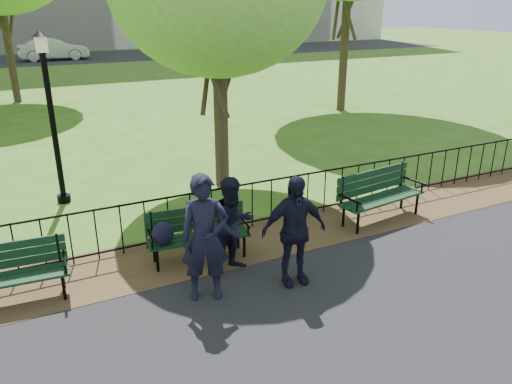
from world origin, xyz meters
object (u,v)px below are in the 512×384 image
park_bench_main (185,230)px  sedan_dark (215,43)px  person_right (294,231)px  sedan_silver (53,49)px  park_bench_left_a (5,268)px  park_bench_right_a (379,190)px  person_mid (233,225)px  lamppost (51,114)px  person_left (205,238)px

park_bench_main → sedan_dark: sedan_dark is taller
person_right → sedan_silver: bearing=98.4°
park_bench_left_a → park_bench_right_a: 6.47m
person_mid → sedan_dark: (13.47, 33.89, -0.05)m
park_bench_main → sedan_dark: bearing=73.9°
sedan_dark → lamppost: bearing=130.7°
lamppost → park_bench_main: bearing=-68.1°
sedan_dark → park_bench_main: bearing=135.5°
lamppost → person_mid: size_ratio=2.26×
person_right → sedan_silver: 33.74m
person_left → person_right: (1.30, -0.20, -0.08)m
lamppost → sedan_silver: size_ratio=0.74×
park_bench_main → sedan_dark: (14.05, 33.29, 0.16)m
person_right → sedan_silver: size_ratio=0.36×
person_mid → sedan_silver: (0.71, 33.03, 0.01)m
park_bench_main → person_mid: size_ratio=1.10×
person_right → sedan_dark: size_ratio=0.34×
lamppost → sedan_dark: bearing=62.4°
person_left → park_bench_left_a: bearing=174.0°
lamppost → sedan_silver: lamppost is taller
park_bench_right_a → person_right: person_right is taller
lamppost → sedan_dark: 33.49m
lamppost → person_mid: (2.04, -4.23, -1.11)m
person_right → lamppost: bearing=127.0°
park_bench_main → person_right: 1.82m
person_left → park_bench_right_a: bearing=33.3°
park_bench_right_a → person_mid: person_mid is taller
lamppost → person_mid: lamppost is taller
person_mid → sedan_silver: bearing=76.4°
lamppost → person_left: bearing=-73.7°
person_mid → sedan_dark: size_ratio=0.31×
person_right → sedan_dark: bearing=78.1°
park_bench_main → sedan_dark: 36.13m
lamppost → person_left: lamppost is taller
park_bench_right_a → sedan_dark: size_ratio=0.39×
park_bench_left_a → sedan_silver: bearing=87.2°
park_bench_right_a → lamppost: (-5.33, 3.65, 1.28)m
park_bench_main → person_right: bearing=-40.1°
park_bench_main → sedan_silver: (1.29, 32.43, 0.22)m
lamppost → person_right: size_ratio=2.06×
lamppost → person_right: 5.72m
person_left → person_right: 1.32m
park_bench_main → lamppost: lamppost is taller
sedan_silver → person_left: bearing=176.9°
park_bench_right_a → person_left: (-3.94, -1.09, 0.33)m
park_bench_main → sedan_silver: 32.46m
sedan_silver → person_right: bearing=179.1°
sedan_silver → lamppost: bearing=173.8°
park_bench_main → person_right: size_ratio=1.00×
park_bench_left_a → park_bench_right_a: size_ratio=0.87×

